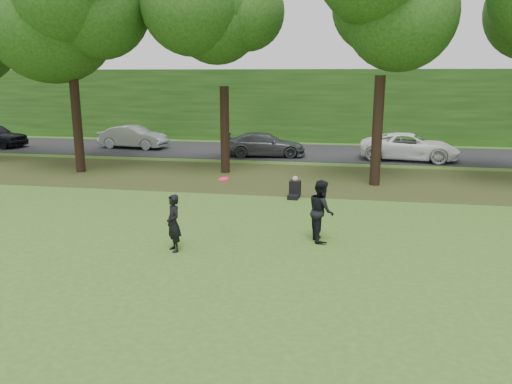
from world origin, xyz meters
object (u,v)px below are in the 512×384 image
at_px(player_right, 321,211).
at_px(player_left, 173,223).
at_px(seated_person, 295,190).
at_px(frisbee, 224,179).

bearing_deg(player_right, player_left, 96.43).
distance_m(player_left, player_right, 4.16).
xyz_separation_m(player_left, seated_person, (2.57, 6.58, -0.47)).
bearing_deg(player_left, player_right, 73.35).
bearing_deg(frisbee, player_left, -153.19).
height_order(player_right, seated_person, player_right).
xyz_separation_m(player_right, frisbee, (-2.60, -0.96, 1.02)).
height_order(player_right, frisbee, frisbee).
distance_m(frisbee, seated_person, 6.30).
xyz_separation_m(player_right, seated_person, (-1.26, 4.98, -0.57)).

